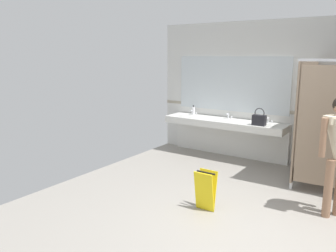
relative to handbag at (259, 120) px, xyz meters
The scene contains 8 objects.
ground_plane 2.82m from the handbag, 67.56° to the right, with size 6.92×6.43×0.10m, color gray.
wall_back 1.23m from the handbag, 27.54° to the left, with size 6.92×0.12×2.82m, color silver.
wall_back_tile_band 1.12m from the handbag, 24.61° to the left, with size 6.92×0.01×0.06m, color #9E937F.
vanity_counter 0.90m from the handbag, 163.57° to the left, with size 2.58×0.60×0.93m.
mirror_panel 1.11m from the handbag, 150.40° to the left, with size 2.48×0.02×1.15m, color silver.
handbag is the anchor object (origin of this frame).
soap_dispenser 1.67m from the handbag, 168.72° to the left, with size 0.07×0.07×0.21m.
wet_floor_sign 2.37m from the handbag, 87.96° to the right, with size 0.28×0.19×0.57m.
Camera 1 is at (1.17, -3.84, 2.14)m, focal length 36.54 mm.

